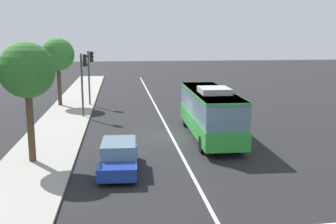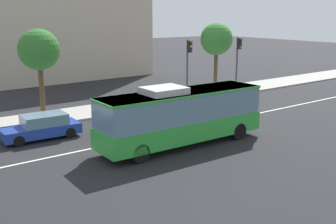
{
  "view_description": "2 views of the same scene",
  "coord_description": "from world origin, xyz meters",
  "px_view_note": "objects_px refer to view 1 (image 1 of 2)",
  "views": [
    {
      "loc": [
        -25.76,
        3.38,
        6.59
      ],
      "look_at": [
        -0.05,
        0.22,
        1.63
      ],
      "focal_mm": 42.72,
      "sensor_mm": 36.0,
      "label": 1
    },
    {
      "loc": [
        -14.64,
        -19.88,
        7.36
      ],
      "look_at": [
        0.49,
        0.54,
        1.16
      ],
      "focal_mm": 43.9,
      "sensor_mm": 36.0,
      "label": 2
    }
  ],
  "objects_px": {
    "sedan_blue": "(119,157)",
    "traffic_light_near_corner": "(84,74)",
    "street_tree_kerbside_centre": "(58,55)",
    "street_tree_kerbside_right": "(27,72)",
    "transit_bus": "(210,110)",
    "traffic_light_mid_block": "(90,68)"
  },
  "relations": [
    {
      "from": "transit_bus",
      "to": "traffic_light_mid_block",
      "type": "distance_m",
      "value": 15.79
    },
    {
      "from": "sedan_blue",
      "to": "traffic_light_near_corner",
      "type": "xyz_separation_m",
      "value": [
        13.45,
        2.72,
        2.84
      ]
    },
    {
      "from": "street_tree_kerbside_centre",
      "to": "street_tree_kerbside_right",
      "type": "relative_size",
      "value": 1.02
    },
    {
      "from": "traffic_light_near_corner",
      "to": "street_tree_kerbside_centre",
      "type": "relative_size",
      "value": 0.81
    },
    {
      "from": "street_tree_kerbside_right",
      "to": "traffic_light_mid_block",
      "type": "bearing_deg",
      "value": -6.31
    },
    {
      "from": "traffic_light_near_corner",
      "to": "street_tree_kerbside_centre",
      "type": "distance_m",
      "value": 6.42
    },
    {
      "from": "traffic_light_near_corner",
      "to": "traffic_light_mid_block",
      "type": "relative_size",
      "value": 1.0
    },
    {
      "from": "street_tree_kerbside_right",
      "to": "transit_bus",
      "type": "bearing_deg",
      "value": -68.17
    },
    {
      "from": "sedan_blue",
      "to": "street_tree_kerbside_right",
      "type": "relative_size",
      "value": 0.73
    },
    {
      "from": "traffic_light_near_corner",
      "to": "street_tree_kerbside_right",
      "type": "height_order",
      "value": "street_tree_kerbside_right"
    },
    {
      "from": "traffic_light_mid_block",
      "to": "street_tree_kerbside_centre",
      "type": "height_order",
      "value": "street_tree_kerbside_centre"
    },
    {
      "from": "transit_bus",
      "to": "sedan_blue",
      "type": "bearing_deg",
      "value": 136.11
    },
    {
      "from": "transit_bus",
      "to": "street_tree_kerbside_centre",
      "type": "height_order",
      "value": "street_tree_kerbside_centre"
    },
    {
      "from": "sedan_blue",
      "to": "street_tree_kerbside_right",
      "type": "height_order",
      "value": "street_tree_kerbside_right"
    },
    {
      "from": "transit_bus",
      "to": "traffic_light_near_corner",
      "type": "xyz_separation_m",
      "value": [
        7.57,
        8.64,
        1.75
      ]
    },
    {
      "from": "traffic_light_near_corner",
      "to": "street_tree_kerbside_centre",
      "type": "bearing_deg",
      "value": 114.88
    },
    {
      "from": "sedan_blue",
      "to": "traffic_light_near_corner",
      "type": "height_order",
      "value": "traffic_light_near_corner"
    },
    {
      "from": "street_tree_kerbside_centre",
      "to": "street_tree_kerbside_right",
      "type": "height_order",
      "value": "street_tree_kerbside_centre"
    },
    {
      "from": "transit_bus",
      "to": "traffic_light_near_corner",
      "type": "bearing_deg",
      "value": 50.07
    },
    {
      "from": "traffic_light_near_corner",
      "to": "transit_bus",
      "type": "bearing_deg",
      "value": -42.33
    },
    {
      "from": "traffic_light_mid_block",
      "to": "street_tree_kerbside_right",
      "type": "bearing_deg",
      "value": -91.35
    },
    {
      "from": "sedan_blue",
      "to": "traffic_light_near_corner",
      "type": "relative_size",
      "value": 0.88
    }
  ]
}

